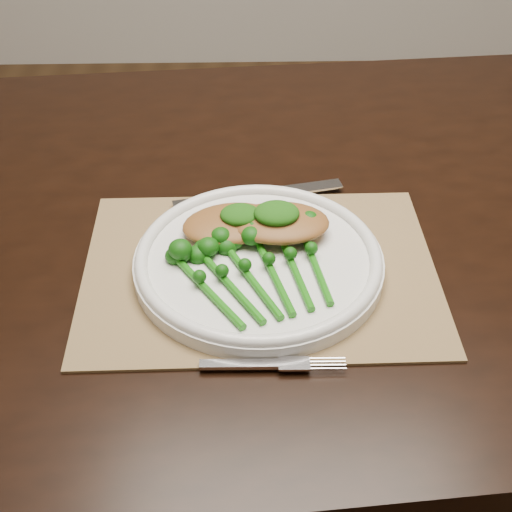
{
  "coord_description": "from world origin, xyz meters",
  "views": [
    {
      "loc": [
        -0.16,
        -0.92,
        1.31
      ],
      "look_at": [
        -0.15,
        -0.27,
        0.78
      ],
      "focal_mm": 50.0,
      "sensor_mm": 36.0,
      "label": 1
    }
  ],
  "objects_px": {
    "dining_table": "(312,385)",
    "dinner_plate": "(259,260)",
    "placemat": "(260,270)",
    "chicken_fillet_left": "(230,224)",
    "broccolini_bundle": "(263,278)"
  },
  "relations": [
    {
      "from": "dining_table",
      "to": "chicken_fillet_left",
      "type": "xyz_separation_m",
      "value": [
        -0.13,
        -0.08,
        0.41
      ]
    },
    {
      "from": "dinner_plate",
      "to": "chicken_fillet_left",
      "type": "xyz_separation_m",
      "value": [
        -0.03,
        0.05,
        0.02
      ]
    },
    {
      "from": "dining_table",
      "to": "dinner_plate",
      "type": "height_order",
      "value": "dinner_plate"
    },
    {
      "from": "placemat",
      "to": "broccolini_bundle",
      "type": "distance_m",
      "value": 0.05
    },
    {
      "from": "dinner_plate",
      "to": "chicken_fillet_left",
      "type": "distance_m",
      "value": 0.06
    },
    {
      "from": "dining_table",
      "to": "dinner_plate",
      "type": "bearing_deg",
      "value": -130.16
    },
    {
      "from": "dining_table",
      "to": "dinner_plate",
      "type": "relative_size",
      "value": 5.56
    },
    {
      "from": "placemat",
      "to": "chicken_fillet_left",
      "type": "xyz_separation_m",
      "value": [
        -0.04,
        0.05,
        0.03
      ]
    },
    {
      "from": "dining_table",
      "to": "broccolini_bundle",
      "type": "bearing_deg",
      "value": -121.9
    },
    {
      "from": "placemat",
      "to": "broccolini_bundle",
      "type": "bearing_deg",
      "value": -86.83
    },
    {
      "from": "dinner_plate",
      "to": "chicken_fillet_left",
      "type": "bearing_deg",
      "value": 123.05
    },
    {
      "from": "chicken_fillet_left",
      "to": "broccolini_bundle",
      "type": "xyz_separation_m",
      "value": [
        0.04,
        -0.09,
        -0.01
      ]
    },
    {
      "from": "broccolini_bundle",
      "to": "dining_table",
      "type": "bearing_deg",
      "value": 42.85
    },
    {
      "from": "chicken_fillet_left",
      "to": "broccolini_bundle",
      "type": "relative_size",
      "value": 0.56
    },
    {
      "from": "dinner_plate",
      "to": "placemat",
      "type": "bearing_deg",
      "value": -18.84
    }
  ]
}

